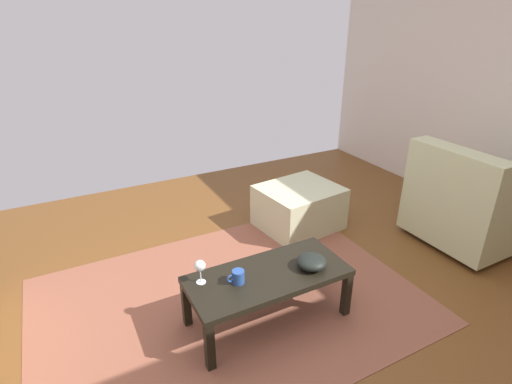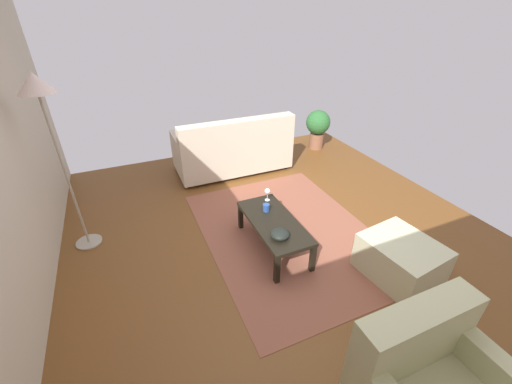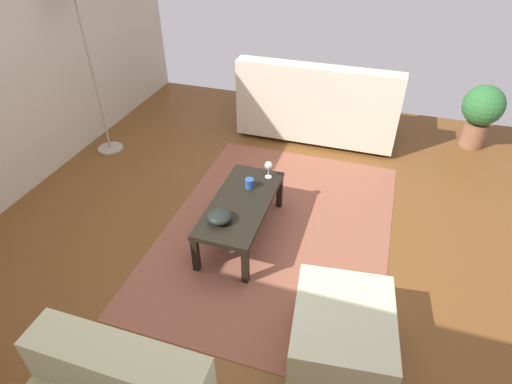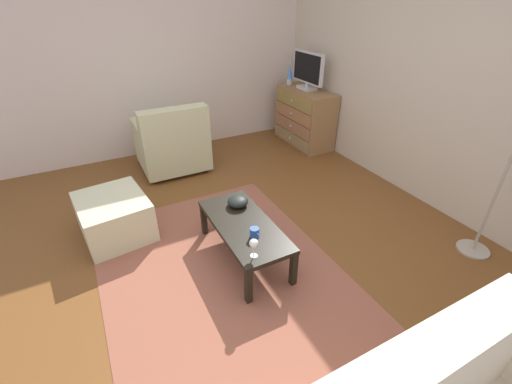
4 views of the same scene
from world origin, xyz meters
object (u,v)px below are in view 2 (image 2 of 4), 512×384
object	(u,v)px
couch_large	(233,150)
potted_plant	(318,126)
ottoman	(400,259)
standing_lamp	(41,103)
wine_glass	(267,192)
mug	(266,208)
bowl_decorative	(280,234)
coffee_table	(274,224)

from	to	relation	value
couch_large	potted_plant	bearing A→B (deg)	-81.56
potted_plant	couch_large	bearing A→B (deg)	98.44
ottoman	standing_lamp	world-z (taller)	standing_lamp
wine_glass	mug	xyz separation A→B (m)	(-0.20, 0.11, -0.07)
bowl_decorative	couch_large	bearing A→B (deg)	-8.27
mug	standing_lamp	distance (m)	2.37
coffee_table	couch_large	size ratio (longest dim) A/B	0.58
potted_plant	bowl_decorative	bearing A→B (deg)	140.56
mug	potted_plant	xyz separation A→B (m)	(2.05, -2.01, 0.03)
wine_glass	bowl_decorative	xyz separation A→B (m)	(-0.69, 0.19, -0.07)
coffee_table	bowl_decorative	xyz separation A→B (m)	(-0.28, 0.07, 0.09)
potted_plant	coffee_table	bearing A→B (deg)	138.27
coffee_table	couch_large	xyz separation A→B (m)	(2.00, -0.26, 0.04)
couch_large	ottoman	world-z (taller)	couch_large
standing_lamp	wine_glass	bearing A→B (deg)	-103.99
couch_large	standing_lamp	world-z (taller)	standing_lamp
bowl_decorative	potted_plant	xyz separation A→B (m)	(2.54, -2.09, 0.03)
potted_plant	standing_lamp	bearing A→B (deg)	108.95
mug	bowl_decorative	world-z (taller)	bowl_decorative
ottoman	potted_plant	xyz separation A→B (m)	(3.14, -1.05, 0.23)
standing_lamp	mug	bearing A→B (deg)	-110.14
ottoman	wine_glass	bearing A→B (deg)	33.57
ottoman	standing_lamp	size ratio (longest dim) A/B	0.37
mug	bowl_decorative	bearing A→B (deg)	170.95
coffee_table	mug	world-z (taller)	mug
standing_lamp	potted_plant	distance (m)	4.32
wine_glass	bowl_decorative	world-z (taller)	wine_glass
coffee_table	potted_plant	size ratio (longest dim) A/B	1.43
ottoman	standing_lamp	bearing A→B (deg)	58.13
coffee_table	standing_lamp	xyz separation A→B (m)	(0.91, 1.91, 1.29)
wine_glass	standing_lamp	xyz separation A→B (m)	(0.50, 2.03, 1.13)
mug	ottoman	world-z (taller)	mug
bowl_decorative	standing_lamp	bearing A→B (deg)	57.07
bowl_decorative	ottoman	world-z (taller)	bowl_decorative
mug	ottoman	size ratio (longest dim) A/B	0.16
standing_lamp	potted_plant	world-z (taller)	standing_lamp
coffee_table	ottoman	xyz separation A→B (m)	(-0.88, -0.97, -0.12)
mug	ottoman	xyz separation A→B (m)	(-1.09, -0.96, -0.21)
wine_glass	potted_plant	bearing A→B (deg)	-45.76
standing_lamp	potted_plant	xyz separation A→B (m)	(1.35, -3.93, -1.18)
wine_glass	couch_large	world-z (taller)	couch_large
couch_large	wine_glass	bearing A→B (deg)	174.79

